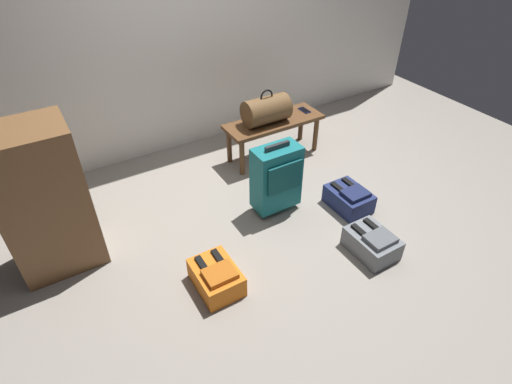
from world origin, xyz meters
The scene contains 10 objects.
ground_plane centered at (0.00, 0.00, 0.00)m, with size 6.60×6.60×0.00m, color gray.
back_wall centered at (0.00, 1.60, 1.40)m, with size 6.00×0.10×2.80m, color silver.
bench centered at (0.54, 0.86, 0.34)m, with size 1.00×0.36×0.41m.
duffel_bag_brown centered at (0.45, 0.86, 0.54)m, with size 0.44×0.26×0.34m.
cell_phone centered at (0.93, 0.87, 0.41)m, with size 0.07×0.14×0.01m.
suitcase_upright_teal centered at (0.09, 0.12, 0.33)m, with size 0.39×0.24×0.65m.
backpack_grey centered at (0.43, -0.70, 0.09)m, with size 0.28×0.38×0.21m.
backpack_navy centered at (0.65, -0.19, 0.09)m, with size 0.28×0.38×0.21m.
backpack_orange centered at (-0.73, -0.39, 0.09)m, with size 0.28×0.38×0.21m.
side_cabinet centered at (-1.59, 0.44, 0.55)m, with size 0.56×0.44×1.10m.
Camera 1 is at (-1.46, -2.14, 2.28)m, focal length 28.52 mm.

